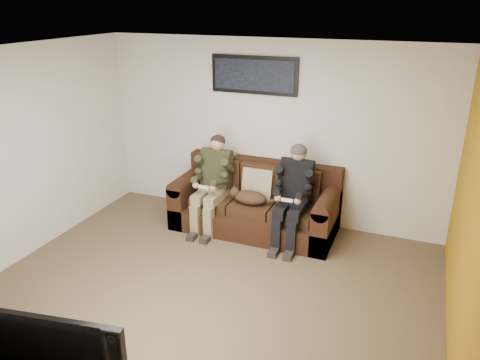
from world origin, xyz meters
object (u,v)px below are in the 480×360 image
at_px(cat, 249,197).
at_px(television, 55,347).
at_px(person_left, 213,178).
at_px(sofa, 257,204).
at_px(person_right, 294,189).
at_px(framed_poster, 254,75).

distance_m(cat, television, 3.55).
relative_size(person_left, television, 1.10).
relative_size(person_left, cat, 1.99).
height_order(sofa, person_left, person_left).
height_order(person_left, cat, person_left).
relative_size(sofa, person_right, 1.72).
height_order(person_left, framed_poster, framed_poster).
xyz_separation_m(person_right, framed_poster, (-0.78, 0.57, 1.36)).
bearing_deg(television, framed_poster, 81.99).
xyz_separation_m(sofa, cat, (-0.03, -0.24, 0.20)).
distance_m(person_right, framed_poster, 1.67).
bearing_deg(person_left, cat, -4.95).
distance_m(person_right, cat, 0.64).
relative_size(cat, framed_poster, 0.53).
relative_size(sofa, person_left, 1.73).
height_order(person_right, television, person_right).
relative_size(person_right, cat, 2.00).
height_order(sofa, person_right, person_right).
distance_m(sofa, cat, 0.31).
relative_size(person_right, television, 1.10).
height_order(person_left, person_right, person_right).
bearing_deg(television, cat, 79.38).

